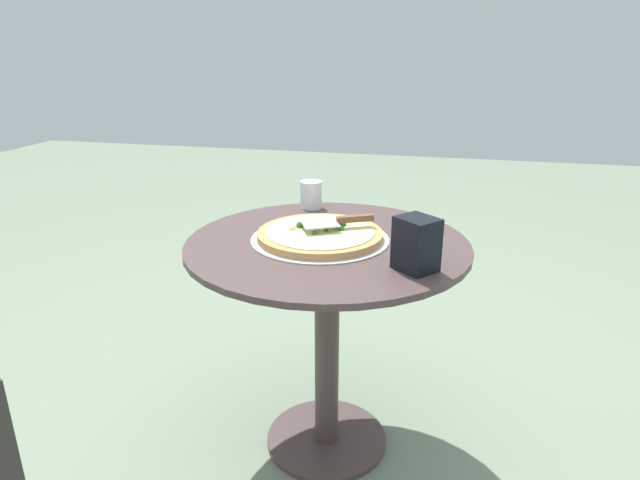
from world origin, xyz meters
TOP-DOWN VIEW (x-y plane):
  - ground_plane at (0.00, 0.00)m, footprint 10.00×10.00m
  - patio_table at (0.00, 0.00)m, footprint 0.81×0.81m
  - pizza_on_tray at (-0.02, 0.01)m, footprint 0.40×0.40m
  - pizza_server at (0.02, 0.04)m, footprint 0.21×0.14m
  - drinking_cup at (-0.13, 0.32)m, footprint 0.07×0.07m
  - napkin_dispenser at (0.26, -0.15)m, footprint 0.13×0.12m

SIDE VIEW (x-z plane):
  - ground_plane at x=0.00m, z-range 0.00..0.00m
  - patio_table at x=0.00m, z-range 0.17..0.87m
  - pizza_on_tray at x=-0.02m, z-range 0.69..0.73m
  - drinking_cup at x=-0.13m, z-range 0.70..0.79m
  - pizza_server at x=0.02m, z-range 0.74..0.76m
  - napkin_dispenser at x=0.26m, z-range 0.70..0.83m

